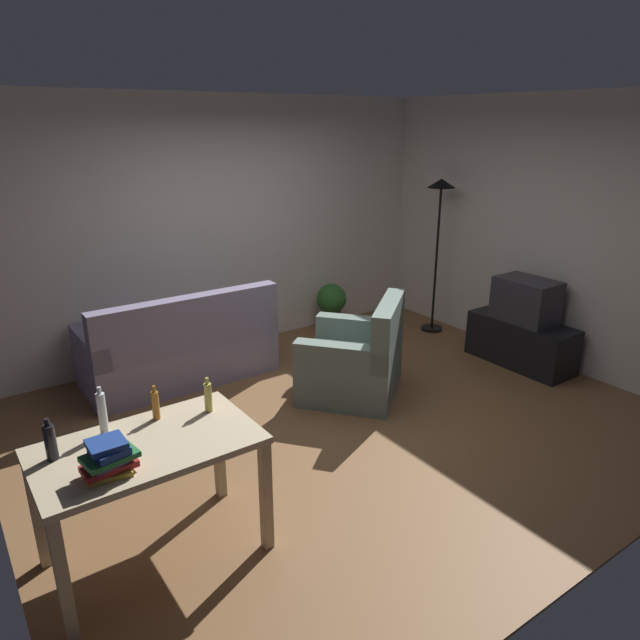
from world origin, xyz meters
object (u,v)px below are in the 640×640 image
potted_plant (331,303)px  book_stack (109,458)px  torchiere_lamp (439,214)px  bottle_amber (156,405)px  desk (149,460)px  tv_stand (521,342)px  tv (526,300)px  bottle_squat (208,397)px  couch (181,350)px  armchair (357,361)px  bottle_clear (102,413)px  bottle_dark (50,442)px

potted_plant → book_stack: book_stack is taller
torchiere_lamp → bottle_amber: torchiere_lamp is taller
torchiere_lamp → potted_plant: 1.64m
desk → potted_plant: 4.04m
tv_stand → tv: (0.00, 0.00, 0.46)m
bottle_squat → book_stack: bottle_squat is taller
couch → potted_plant: size_ratio=3.16×
armchair → book_stack: 2.85m
tv_stand → armchair: 1.89m
bottle_clear → armchair: bearing=17.7°
desk → bottle_squat: bearing=17.6°
torchiere_lamp → book_stack: size_ratio=6.52×
tv_stand → bottle_amber: bearing=94.7°
potted_plant → armchair: 1.75m
tv_stand → couch: bearing=61.2°
armchair → book_stack: (-2.53, -1.20, 0.53)m
book_stack → torchiere_lamp: bearing=24.8°
bottle_amber → couch: bearing=65.3°
tv_stand → desk: size_ratio=0.91×
torchiere_lamp → potted_plant: bearing=144.2°
bottle_dark → bottle_amber: (0.60, 0.10, -0.01)m
tv_stand → desk: desk is taller
potted_plant → bottle_clear: bottle_clear is taller
desk → armchair: (2.28, 1.01, -0.33)m
potted_plant → bottle_dark: (-3.57, -2.42, 0.53)m
bottle_amber → bottle_squat: 0.31m
tv → couch: bearing=61.3°
tv_stand → book_stack: size_ratio=3.96×
bottle_amber → book_stack: (-0.39, -0.42, -0.00)m
desk → torchiere_lamp: bearing=23.3°
couch → desk: 2.50m
bottle_dark → bottle_amber: bottle_dark is taller
armchair → bottle_squat: (-1.85, -0.87, 0.53)m
tv_stand → torchiere_lamp: (0.00, 1.27, 1.17)m
couch → torchiere_lamp: torchiere_lamp is taller
potted_plant → bottle_squat: bearing=-138.1°
potted_plant → book_stack: (-3.36, -2.74, 0.52)m
bottle_dark → bottle_clear: size_ratio=0.81×
potted_plant → bottle_dark: size_ratio=2.40×
bottle_clear → book_stack: bottle_clear is taller
torchiere_lamp → book_stack: (-4.36, -2.02, -0.56)m
tv → book_stack: (-4.37, -0.75, 0.15)m
potted_plant → bottle_squat: (-2.68, -2.41, 0.53)m
couch → armchair: 1.73m
couch → bottle_clear: 2.42m
bottle_dark → book_stack: bottle_dark is taller
tv → bottle_amber: size_ratio=2.79×
tv_stand → bottle_squat: size_ratio=4.97×
bottle_clear → bottle_dark: bearing=-160.6°
tv_stand → potted_plant: bearing=26.7°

